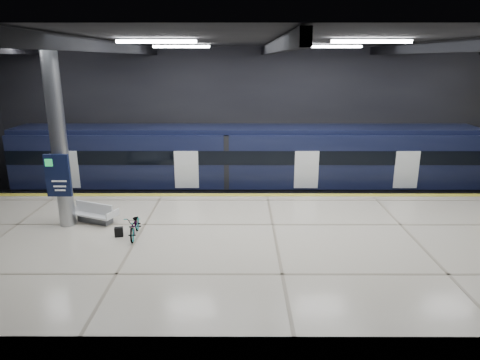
{
  "coord_description": "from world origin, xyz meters",
  "views": [
    {
      "loc": [
        -1.24,
        -16.59,
        7.34
      ],
      "look_at": [
        -1.29,
        1.5,
        2.2
      ],
      "focal_mm": 32.0,
      "sensor_mm": 36.0,
      "label": 1
    }
  ],
  "objects": [
    {
      "name": "ground",
      "position": [
        0.0,
        0.0,
        0.0
      ],
      "size": [
        30.0,
        30.0,
        0.0
      ],
      "primitive_type": "plane",
      "color": "black",
      "rests_on": "ground"
    },
    {
      "name": "room_shell",
      "position": [
        -0.0,
        0.0,
        5.72
      ],
      "size": [
        30.1,
        16.1,
        8.05
      ],
      "color": "black",
      "rests_on": "ground"
    },
    {
      "name": "safety_strip",
      "position": [
        0.0,
        2.75,
        1.11
      ],
      "size": [
        30.0,
        0.4,
        0.01
      ],
      "primitive_type": "cube",
      "color": "gold",
      "rests_on": "platform"
    },
    {
      "name": "bench",
      "position": [
        -7.02,
        -0.74,
        1.38
      ],
      "size": [
        1.97,
        1.4,
        0.8
      ],
      "rotation": [
        0.0,
        0.0,
        -0.4
      ],
      "color": "#595B60",
      "rests_on": "platform"
    },
    {
      "name": "info_column",
      "position": [
        -8.0,
        -1.03,
        4.46
      ],
      "size": [
        0.9,
        0.78,
        6.9
      ],
      "color": "#9EA0A5",
      "rests_on": "platform"
    },
    {
      "name": "rails",
      "position": [
        0.0,
        5.5,
        0.08
      ],
      "size": [
        30.0,
        1.52,
        0.16
      ],
      "color": "gray",
      "rests_on": "ground"
    },
    {
      "name": "platform",
      "position": [
        0.0,
        -2.5,
        0.55
      ],
      "size": [
        30.0,
        11.0,
        1.1
      ],
      "primitive_type": "cube",
      "color": "beige",
      "rests_on": "ground"
    },
    {
      "name": "bicycle",
      "position": [
        -5.09,
        -2.18,
        1.53
      ],
      "size": [
        0.7,
        1.69,
        0.87
      ],
      "primitive_type": "imported",
      "rotation": [
        0.0,
        0.0,
        0.08
      ],
      "color": "#99999E",
      "rests_on": "platform"
    },
    {
      "name": "train",
      "position": [
        0.82,
        5.5,
        2.06
      ],
      "size": [
        29.4,
        2.84,
        3.79
      ],
      "color": "black",
      "rests_on": "ground"
    },
    {
      "name": "pannier_bag",
      "position": [
        -5.69,
        -2.18,
        1.28
      ],
      "size": [
        0.33,
        0.23,
        0.35
      ],
      "primitive_type": "cube",
      "rotation": [
        0.0,
        0.0,
        0.19
      ],
      "color": "black",
      "rests_on": "platform"
    }
  ]
}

